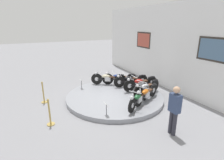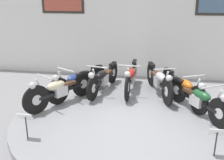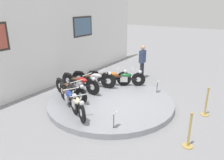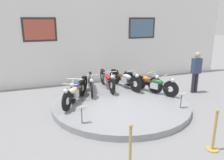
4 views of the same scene
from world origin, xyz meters
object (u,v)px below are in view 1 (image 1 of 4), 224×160
(motorcycle_blue, at_px, (119,78))
(info_placard_front_centre, at_px, (106,106))
(stanchion_post_left_of_entry, at_px, (44,96))
(motorcycle_cream, at_px, (108,78))
(motorcycle_orange, at_px, (146,93))
(stanchion_post_right_of_entry, at_px, (50,116))
(motorcycle_red, at_px, (140,83))
(motorcycle_black, at_px, (130,80))
(visitor_standing, at_px, (174,108))
(motorcycle_green, at_px, (139,98))
(motorcycle_silver, at_px, (146,88))
(info_placard_front_left, at_px, (81,82))

(motorcycle_blue, xyz_separation_m, info_placard_front_centre, (2.88, -2.10, -0.02))
(stanchion_post_left_of_entry, bearing_deg, motorcycle_cream, 97.84)
(motorcycle_orange, height_order, stanchion_post_right_of_entry, stanchion_post_right_of_entry)
(motorcycle_red, xyz_separation_m, stanchion_post_right_of_entry, (1.05, -4.64, -0.24))
(motorcycle_black, bearing_deg, stanchion_post_left_of_entry, -94.21)
(motorcycle_orange, height_order, info_placard_front_centre, motorcycle_orange)
(motorcycle_red, xyz_separation_m, visitor_standing, (3.43, -1.09, 0.37))
(motorcycle_green, bearing_deg, motorcycle_blue, 168.26)
(motorcycle_silver, relative_size, visitor_standing, 1.15)
(motorcycle_cream, relative_size, motorcycle_silver, 0.89)
(motorcycle_silver, bearing_deg, stanchion_post_right_of_entry, -85.83)
(motorcycle_orange, distance_m, visitor_standing, 2.25)
(motorcycle_black, bearing_deg, motorcycle_orange, -11.63)
(motorcycle_blue, bearing_deg, info_placard_front_left, -99.00)
(info_placard_front_centre, xyz_separation_m, stanchion_post_right_of_entry, (-0.56, -1.99, -0.21))
(motorcycle_silver, height_order, info_placard_front_centre, motorcycle_silver)
(motorcycle_blue, xyz_separation_m, motorcycle_silver, (2.00, 0.41, 0.01))
(motorcycle_blue, bearing_deg, motorcycle_orange, -0.03)
(visitor_standing, bearing_deg, stanchion_post_right_of_entry, -123.74)
(info_placard_front_centre, distance_m, visitor_standing, 2.43)
(motorcycle_silver, bearing_deg, info_placard_front_left, -132.87)
(motorcycle_silver, xyz_separation_m, info_placard_front_left, (-2.33, -2.51, -0.03))
(motorcycle_blue, distance_m, info_placard_front_left, 2.12)
(info_placard_front_left, bearing_deg, visitor_standing, 17.30)
(stanchion_post_left_of_entry, relative_size, stanchion_post_right_of_entry, 1.00)
(motorcycle_green, distance_m, info_placard_front_centre, 1.51)
(motorcycle_silver, height_order, stanchion_post_right_of_entry, stanchion_post_right_of_entry)
(motorcycle_red, relative_size, info_placard_front_left, 3.94)
(motorcycle_blue, height_order, visitor_standing, visitor_standing)
(motorcycle_black, height_order, motorcycle_silver, motorcycle_silver)
(motorcycle_black, xyz_separation_m, motorcycle_red, (0.72, 0.15, 0.02))
(stanchion_post_right_of_entry, bearing_deg, motorcycle_blue, 119.67)
(motorcycle_red, distance_m, motorcycle_silver, 0.74)
(motorcycle_blue, relative_size, motorcycle_silver, 0.91)
(motorcycle_orange, xyz_separation_m, visitor_standing, (2.15, -0.53, 0.38))
(motorcycle_cream, xyz_separation_m, motorcycle_orange, (2.81, 0.58, -0.00))
(motorcycle_silver, bearing_deg, visitor_standing, -19.24)
(motorcycle_green, height_order, info_placard_front_left, motorcycle_green)
(stanchion_post_right_of_entry, bearing_deg, info_placard_front_left, 143.23)
(visitor_standing, bearing_deg, info_placard_front_centre, -139.21)
(visitor_standing, relative_size, stanchion_post_right_of_entry, 1.64)
(info_placard_front_left, relative_size, visitor_standing, 0.30)
(info_placard_front_centre, bearing_deg, motorcycle_blue, 143.98)
(motorcycle_red, distance_m, info_placard_front_centre, 3.11)
(motorcycle_black, bearing_deg, info_placard_front_left, -109.53)
(motorcycle_cream, distance_m, motorcycle_black, 1.28)
(motorcycle_blue, bearing_deg, info_placard_front_centre, -36.02)
(motorcycle_red, xyz_separation_m, stanchion_post_left_of_entry, (-1.05, -4.64, -0.24))
(motorcycle_green, distance_m, stanchion_post_right_of_entry, 3.54)
(motorcycle_silver, xyz_separation_m, stanchion_post_right_of_entry, (0.33, -4.50, -0.24))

